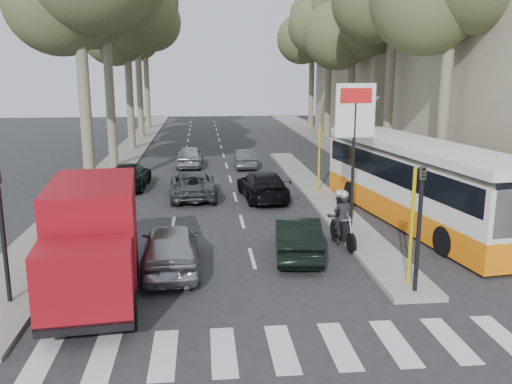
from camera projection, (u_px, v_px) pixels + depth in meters
ground at (289, 280)px, 16.01m from camera, size 120.00×120.00×0.00m
sidewalk_right at (348, 152)px, 41.11m from camera, size 3.20×70.00×0.12m
median_left at (131, 149)px, 42.40m from camera, size 2.40×64.00×0.12m
traffic_island at (318, 193)px, 26.99m from camera, size 1.50×26.00×0.16m
building_far at (400, 49)px, 48.79m from camera, size 11.00×20.00×16.00m
billboard at (354, 134)px, 20.37m from camera, size 1.50×12.10×5.60m
traffic_light_island at (420, 208)px, 14.33m from camera, size 0.16×0.41×3.60m
traffic_light_left at (1, 214)px, 13.75m from camera, size 0.16×0.41×3.60m
tree_l_c at (128, 16)px, 40.35m from camera, size 7.40×7.20×13.71m
tree_l_d at (137, 5)px, 47.73m from camera, size 7.40×7.20×15.66m
tree_l_e at (146, 24)px, 55.71m from camera, size 7.40×7.20×14.49m
tree_r_c at (355, 21)px, 40.13m from camera, size 7.40×7.20×13.32m
tree_r_d at (331, 12)px, 47.60m from camera, size 7.40×7.20×14.88m
tree_r_e at (314, 28)px, 55.53m from camera, size 7.40×7.20×14.10m
silver_hatchback at (171, 247)px, 16.65m from camera, size 1.95×4.44×1.49m
dark_hatchback at (297, 237)px, 17.96m from camera, size 1.87×4.20×1.34m
queue_car_a at (193, 184)px, 26.31m from camera, size 2.33×4.75×1.30m
queue_car_b at (263, 185)px, 25.96m from camera, size 2.34×4.90×1.38m
queue_car_c at (190, 156)px, 34.74m from camera, size 1.74×4.08×1.37m
queue_car_d at (245, 159)px, 34.50m from camera, size 1.28×3.57×1.17m
queue_car_e at (129, 176)px, 28.46m from camera, size 2.02×4.64×1.33m
red_truck at (93, 239)px, 14.50m from camera, size 2.76×6.00×3.10m
city_bus at (419, 180)px, 21.81m from camera, size 4.41×12.74×3.29m
motorcycle at (341, 219)px, 19.20m from camera, size 0.91×2.35×2.00m
pedestrian_near at (420, 183)px, 24.63m from camera, size 0.96×1.25×1.92m
pedestrian_far at (423, 168)px, 28.58m from camera, size 1.22×0.57×1.87m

